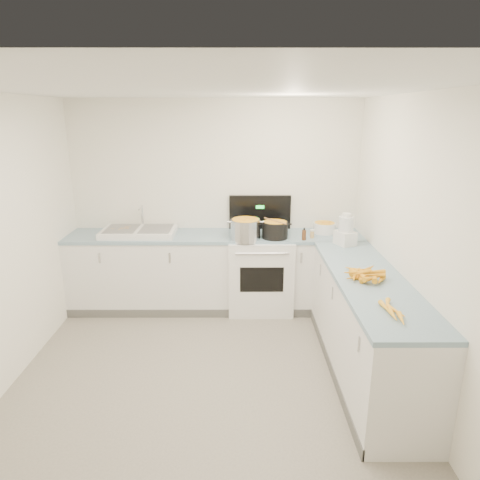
{
  "coord_description": "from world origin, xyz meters",
  "views": [
    {
      "loc": [
        0.29,
        -3.21,
        2.34
      ],
      "look_at": [
        0.3,
        1.1,
        1.05
      ],
      "focal_mm": 32.0,
      "sensor_mm": 36.0,
      "label": 1
    }
  ],
  "objects_px": {
    "mixing_bowl": "(324,228)",
    "extract_bottle": "(304,235)",
    "sink": "(139,231)",
    "black_pot": "(275,231)",
    "steel_pot": "(246,230)",
    "food_processor": "(346,231)",
    "spice_jar": "(312,234)",
    "stove": "(260,271)"
  },
  "relations": [
    {
      "from": "mixing_bowl",
      "to": "extract_bottle",
      "type": "distance_m",
      "value": 0.42
    },
    {
      "from": "sink",
      "to": "black_pot",
      "type": "relative_size",
      "value": 2.89
    },
    {
      "from": "steel_pot",
      "to": "food_processor",
      "type": "relative_size",
      "value": 0.97
    },
    {
      "from": "sink",
      "to": "spice_jar",
      "type": "relative_size",
      "value": 10.5
    },
    {
      "from": "extract_bottle",
      "to": "food_processor",
      "type": "height_order",
      "value": "food_processor"
    },
    {
      "from": "stove",
      "to": "food_processor",
      "type": "height_order",
      "value": "stove"
    },
    {
      "from": "steel_pot",
      "to": "black_pot",
      "type": "distance_m",
      "value": 0.34
    },
    {
      "from": "black_pot",
      "to": "spice_jar",
      "type": "height_order",
      "value": "black_pot"
    },
    {
      "from": "spice_jar",
      "to": "extract_bottle",
      "type": "bearing_deg",
      "value": -140.59
    },
    {
      "from": "spice_jar",
      "to": "food_processor",
      "type": "height_order",
      "value": "food_processor"
    },
    {
      "from": "black_pot",
      "to": "mixing_bowl",
      "type": "relative_size",
      "value": 1.1
    },
    {
      "from": "black_pot",
      "to": "extract_bottle",
      "type": "height_order",
      "value": "black_pot"
    },
    {
      "from": "stove",
      "to": "mixing_bowl",
      "type": "bearing_deg",
      "value": 6.48
    },
    {
      "from": "sink",
      "to": "steel_pot",
      "type": "distance_m",
      "value": 1.28
    },
    {
      "from": "mixing_bowl",
      "to": "black_pot",
      "type": "bearing_deg",
      "value": -160.46
    },
    {
      "from": "extract_bottle",
      "to": "mixing_bowl",
      "type": "bearing_deg",
      "value": 46.41
    },
    {
      "from": "sink",
      "to": "food_processor",
      "type": "bearing_deg",
      "value": -9.98
    },
    {
      "from": "stove",
      "to": "food_processor",
      "type": "bearing_deg",
      "value": -23.77
    },
    {
      "from": "steel_pot",
      "to": "mixing_bowl",
      "type": "xyz_separation_m",
      "value": [
        0.96,
        0.26,
        -0.04
      ]
    },
    {
      "from": "steel_pot",
      "to": "mixing_bowl",
      "type": "bearing_deg",
      "value": 14.96
    },
    {
      "from": "extract_bottle",
      "to": "spice_jar",
      "type": "bearing_deg",
      "value": 39.41
    },
    {
      "from": "sink",
      "to": "extract_bottle",
      "type": "distance_m",
      "value": 1.94
    },
    {
      "from": "black_pot",
      "to": "stove",
      "type": "bearing_deg",
      "value": 139.91
    },
    {
      "from": "mixing_bowl",
      "to": "food_processor",
      "type": "xyz_separation_m",
      "value": [
        0.13,
        -0.49,
        0.09
      ]
    },
    {
      "from": "steel_pot",
      "to": "food_processor",
      "type": "bearing_deg",
      "value": -11.93
    },
    {
      "from": "stove",
      "to": "steel_pot",
      "type": "height_order",
      "value": "stove"
    },
    {
      "from": "black_pot",
      "to": "mixing_bowl",
      "type": "bearing_deg",
      "value": 19.54
    },
    {
      "from": "stove",
      "to": "food_processor",
      "type": "distance_m",
      "value": 1.17
    },
    {
      "from": "steel_pot",
      "to": "extract_bottle",
      "type": "xyz_separation_m",
      "value": [
        0.67,
        -0.05,
        -0.05
      ]
    },
    {
      "from": "stove",
      "to": "spice_jar",
      "type": "bearing_deg",
      "value": -12.41
    },
    {
      "from": "mixing_bowl",
      "to": "stove",
      "type": "bearing_deg",
      "value": -173.52
    },
    {
      "from": "stove",
      "to": "black_pot",
      "type": "relative_size",
      "value": 4.57
    },
    {
      "from": "sink",
      "to": "mixing_bowl",
      "type": "xyz_separation_m",
      "value": [
        2.22,
        0.07,
        0.02
      ]
    },
    {
      "from": "mixing_bowl",
      "to": "spice_jar",
      "type": "bearing_deg",
      "value": -130.14
    },
    {
      "from": "food_processor",
      "to": "steel_pot",
      "type": "bearing_deg",
      "value": 168.07
    },
    {
      "from": "sink",
      "to": "extract_bottle",
      "type": "xyz_separation_m",
      "value": [
        1.93,
        -0.23,
        0.02
      ]
    },
    {
      "from": "spice_jar",
      "to": "sink",
      "type": "bearing_deg",
      "value": 175.93
    },
    {
      "from": "sink",
      "to": "black_pot",
      "type": "height_order",
      "value": "sink"
    },
    {
      "from": "black_pot",
      "to": "sink",
      "type": "bearing_deg",
      "value": 174.78
    },
    {
      "from": "mixing_bowl",
      "to": "food_processor",
      "type": "distance_m",
      "value": 0.51
    },
    {
      "from": "black_pot",
      "to": "food_processor",
      "type": "relative_size",
      "value": 0.84
    },
    {
      "from": "stove",
      "to": "black_pot",
      "type": "height_order",
      "value": "stove"
    }
  ]
}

